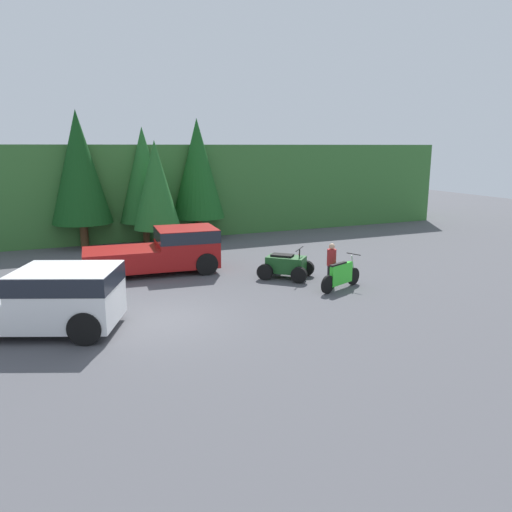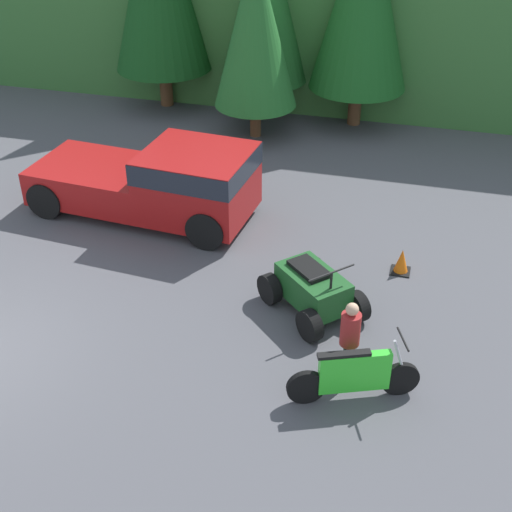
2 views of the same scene
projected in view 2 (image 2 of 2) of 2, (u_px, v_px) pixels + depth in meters
hillside_backdrop at (222, 2)px, 24.57m from camera, size 44.00×6.00×5.20m
tree_mid_right at (256, 28)px, 19.67m from camera, size 2.39×2.39×5.43m
pickup_truck_red at (162, 180)px, 16.79m from camera, size 5.52×2.70×1.82m
dirt_bike at (354, 375)px, 11.81m from camera, size 2.14×1.04×1.21m
quad_atv at (313, 290)px, 13.86m from camera, size 2.37×2.34×1.23m
rider_person at (349, 340)px, 11.97m from camera, size 0.36×0.37×1.64m
traffic_cone at (402, 262)px, 15.14m from camera, size 0.42×0.42×0.55m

